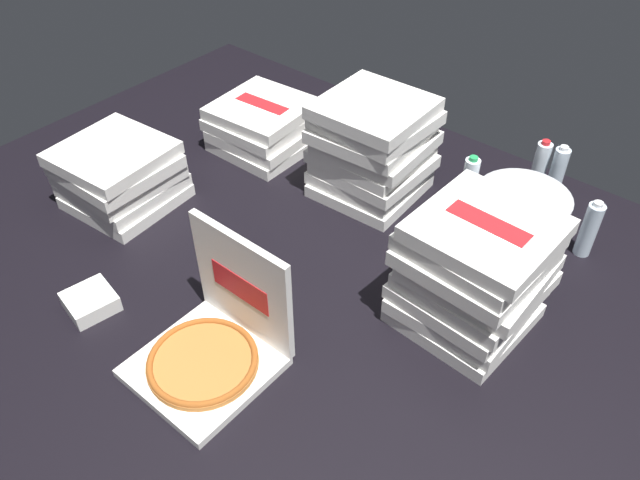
% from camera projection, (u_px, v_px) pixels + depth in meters
% --- Properties ---
extents(ground_plane, '(3.20, 2.40, 0.02)m').
position_uv_depth(ground_plane, '(300.00, 287.00, 2.16)').
color(ground_plane, black).
extents(open_pizza_box, '(0.38, 0.39, 0.40)m').
position_uv_depth(open_pizza_box, '(215.00, 341.00, 1.86)').
color(open_pizza_box, white).
rests_on(open_pizza_box, ground_plane).
extents(pizza_stack_right_mid, '(0.42, 0.41, 0.40)m').
position_uv_depth(pizza_stack_right_mid, '(373.00, 148.00, 2.43)').
color(pizza_stack_right_mid, white).
rests_on(pizza_stack_right_mid, ground_plane).
extents(pizza_stack_left_far, '(0.42, 0.41, 0.41)m').
position_uv_depth(pizza_stack_left_far, '(474.00, 273.00, 1.91)').
color(pizza_stack_left_far, white).
rests_on(pizza_stack_left_far, ground_plane).
extents(pizza_stack_center_far, '(0.42, 0.41, 0.20)m').
position_uv_depth(pizza_stack_center_far, '(263.00, 126.00, 2.74)').
color(pizza_stack_center_far, white).
rests_on(pizza_stack_center_far, ground_plane).
extents(pizza_stack_left_near, '(0.42, 0.42, 0.25)m').
position_uv_depth(pizza_stack_left_near, '(119.00, 175.00, 2.42)').
color(pizza_stack_left_near, white).
rests_on(pizza_stack_left_near, ground_plane).
extents(ice_bucket, '(0.35, 0.35, 0.15)m').
position_uv_depth(ice_bucket, '(520.00, 211.00, 2.33)').
color(ice_bucket, '#B7BABF').
rests_on(ice_bucket, ground_plane).
extents(water_bottle_0, '(0.06, 0.06, 0.23)m').
position_uv_depth(water_bottle_0, '(542.00, 256.00, 2.10)').
color(water_bottle_0, silver).
rests_on(water_bottle_0, ground_plane).
extents(water_bottle_1, '(0.06, 0.06, 0.23)m').
position_uv_depth(water_bottle_1, '(589.00, 229.00, 2.20)').
color(water_bottle_1, silver).
rests_on(water_bottle_1, ground_plane).
extents(water_bottle_2, '(0.06, 0.06, 0.23)m').
position_uv_depth(water_bottle_2, '(475.00, 231.00, 2.19)').
color(water_bottle_2, silver).
rests_on(water_bottle_2, ground_plane).
extents(water_bottle_3, '(0.06, 0.06, 0.23)m').
position_uv_depth(water_bottle_3, '(557.00, 172.00, 2.46)').
color(water_bottle_3, silver).
rests_on(water_bottle_3, ground_plane).
extents(water_bottle_4, '(0.06, 0.06, 0.23)m').
position_uv_depth(water_bottle_4, '(540.00, 167.00, 2.49)').
color(water_bottle_4, white).
rests_on(water_bottle_4, ground_plane).
extents(water_bottle_5, '(0.06, 0.06, 0.23)m').
position_uv_depth(water_bottle_5, '(469.00, 183.00, 2.41)').
color(water_bottle_5, white).
rests_on(water_bottle_5, ground_plane).
extents(water_bottle_6, '(0.06, 0.06, 0.23)m').
position_uv_depth(water_bottle_6, '(459.00, 212.00, 2.27)').
color(water_bottle_6, silver).
rests_on(water_bottle_6, ground_plane).
extents(napkin_pile, '(0.18, 0.18, 0.06)m').
position_uv_depth(napkin_pile, '(90.00, 302.00, 2.05)').
color(napkin_pile, white).
rests_on(napkin_pile, ground_plane).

